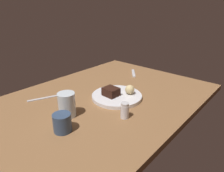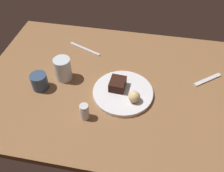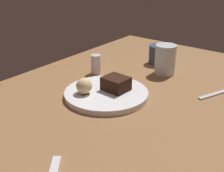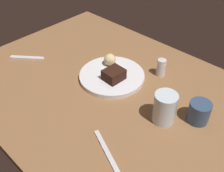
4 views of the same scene
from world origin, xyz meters
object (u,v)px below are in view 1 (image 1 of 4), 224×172
Objects in this scene: chocolate_cake_slice at (111,92)px; coffee_cup at (62,123)px; dessert_plate at (117,96)px; salt_shaker at (125,110)px; water_glass at (67,105)px; bread_roll at (130,90)px; dessert_spoon at (133,73)px; butter_knife at (46,98)px.

coffee_cup is at bearing 7.85° from chocolate_cake_slice.
salt_shaker reaches higher than dessert_plate.
salt_shaker is (12.80, 15.06, 2.63)cm from dessert_plate.
dessert_plate is at bearing 170.12° from water_glass.
chocolate_cake_slice is at bearing -37.46° from bread_roll.
coffee_cup reaches higher than salt_shaker.
dessert_plate is 36.60cm from coffee_cup.
salt_shaker is 26.52cm from coffee_cup.
salt_shaker is 0.97× the size of coffee_cup.
dessert_plate is at bearing 164.55° from dessert_spoon.
bread_roll is at bearing 140.45° from dessert_plate.
coffee_cup is at bearing 42.98° from water_glass.
butter_knife is (24.51, -27.40, -0.64)cm from dessert_plate.
dessert_plate is 36.77cm from butter_knife.
bread_roll is 0.26× the size of butter_knife.
dessert_plate is 3.44× the size of chocolate_cake_slice.
chocolate_cake_slice is (2.67, -1.73, 3.00)cm from dessert_plate.
salt_shaker is at bearing 30.73° from bread_roll.
water_glass is (33.26, -9.21, 1.22)cm from bread_roll.
coffee_cup reaches higher than chocolate_cake_slice.
bread_roll is 0.33× the size of dessert_spoon.
bread_roll is 41.65cm from coffee_cup.
water_glass is at bearing 103.52° from butter_knife.
butter_knife is (-11.86, -30.31, -3.44)cm from coffee_cup.
coffee_cup is (33.71, 4.64, -0.20)cm from chocolate_cake_slice.
salt_shaker reaches higher than butter_knife.
butter_knife is at bearing -48.18° from dessert_plate.
dessert_spoon is at bearing -168.42° from butter_knife.
salt_shaker is (18.05, 10.73, -0.70)cm from bread_roll.
water_glass is 1.47× the size of coffee_cup.
bread_roll reaches higher than dessert_plate.
water_glass is at bearing 150.92° from dessert_spoon.
dessert_spoon reaches higher than butter_knife.
coffee_cup is 32.73cm from butter_knife.
dessert_spoon is (-73.20, -18.62, -3.34)cm from coffee_cup.
dessert_spoon is (-36.82, -15.71, -0.54)cm from dessert_plate.
bread_roll is (-7.92, 6.07, 0.33)cm from chocolate_cake_slice.
coffee_cup reaches higher than bread_roll.
butter_knife is (61.33, -11.69, -0.10)cm from dessert_spoon.
bread_roll is 0.69× the size of salt_shaker.
butter_knife is at bearing -98.84° from water_glass.
dessert_spoon is 62.44cm from butter_knife.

